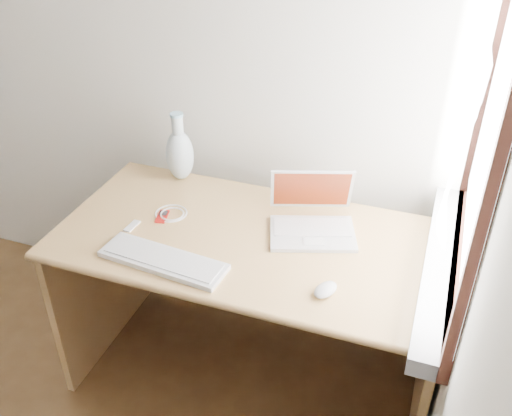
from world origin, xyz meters
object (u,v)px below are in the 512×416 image
(desk, at_px, (258,269))
(vase, at_px, (180,153))
(external_keyboard, at_px, (163,260))
(laptop, at_px, (316,218))

(desk, relative_size, vase, 4.74)
(external_keyboard, bearing_deg, vase, 115.08)
(laptop, xyz_separation_m, external_keyboard, (-0.44, -0.37, -0.04))
(laptop, relative_size, external_keyboard, 0.78)
(external_keyboard, xyz_separation_m, vase, (-0.19, 0.54, 0.11))
(desk, bearing_deg, laptop, 11.57)
(laptop, xyz_separation_m, vase, (-0.63, 0.17, 0.07))
(desk, relative_size, external_keyboard, 3.06)
(desk, bearing_deg, external_keyboard, -124.99)
(desk, distance_m, laptop, 0.34)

